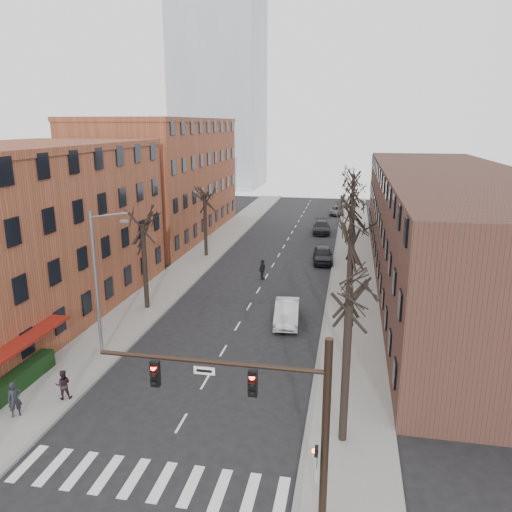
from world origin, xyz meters
The scene contains 26 objects.
ground centered at (0.00, 0.00, 0.00)m, with size 160.00×160.00×0.00m, color black.
sidewalk_left centered at (-8.00, 35.00, 0.07)m, with size 4.00×90.00×0.15m, color gray.
sidewalk_right centered at (8.00, 35.00, 0.07)m, with size 4.00×90.00×0.15m, color gray.
building_left_near centered at (-16.00, 15.00, 6.00)m, with size 12.00×26.00×12.00m, color brown.
building_left_far centered at (-16.00, 44.00, 7.00)m, with size 12.00×28.00×14.00m, color brown.
building_right centered at (16.00, 30.00, 5.00)m, with size 12.00×50.00×10.00m, color #462820.
office_tower centered at (-22.00, 95.00, 30.00)m, with size 18.00×18.00×60.00m, color #B2B7BF.
awning_left centered at (-9.40, 6.00, 0.00)m, with size 1.20×7.00×0.15m, color maroon.
hedge centered at (-9.50, 5.00, 0.65)m, with size 0.80×6.00×1.00m, color black.
tree_right_a centered at (7.60, 4.00, 0.00)m, with size 5.20×5.20×10.00m, color black, non-canonical shape.
tree_right_b centered at (7.60, 12.00, 0.00)m, with size 5.20×5.20×10.80m, color black, non-canonical shape.
tree_right_c centered at (7.60, 20.00, 0.00)m, with size 5.20×5.20×11.60m, color black, non-canonical shape.
tree_right_d centered at (7.60, 28.00, 0.00)m, with size 5.20×5.20×10.00m, color black, non-canonical shape.
tree_right_e centered at (7.60, 36.00, 0.00)m, with size 5.20×5.20×10.80m, color black, non-canonical shape.
tree_right_f centered at (7.60, 44.00, 0.00)m, with size 5.20×5.20×11.60m, color black, non-canonical shape.
tree_left_a centered at (-7.60, 18.00, 0.00)m, with size 5.20×5.20×9.50m, color black, non-canonical shape.
tree_left_b centered at (-7.60, 34.00, 0.00)m, with size 5.20×5.20×9.50m, color black, non-canonical shape.
signal_mast_arm centered at (5.45, -1.00, 4.40)m, with size 8.14×0.30×7.20m.
streetlight centered at (-7.03, 10.00, 5.01)m, with size 2.45×0.22×9.03m.
silver_sedan centered at (3.33, 17.29, 0.80)m, with size 1.68×4.83×1.59m, color #ACAEB3.
parked_car_near centered at (4.85, 33.97, 0.82)m, with size 1.95×4.84×1.65m, color black.
parked_car_mid centered at (3.80, 48.28, 0.77)m, with size 2.17×5.33×1.55m, color black.
parked_car_far centered at (5.30, 62.32, 0.66)m, with size 2.18×4.73×1.31m, color #525459.
pedestrian_a centered at (-7.96, 2.88, 1.03)m, with size 0.64×0.42×1.75m, color black.
pedestrian_b centered at (-6.55, 4.75, 0.94)m, with size 0.77×0.60×1.58m, color black.
pedestrian_crossing centered at (-0.22, 27.14, 0.93)m, with size 1.09×0.45×1.86m, color black.
Camera 1 is at (7.48, -15.90, 13.86)m, focal length 35.00 mm.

